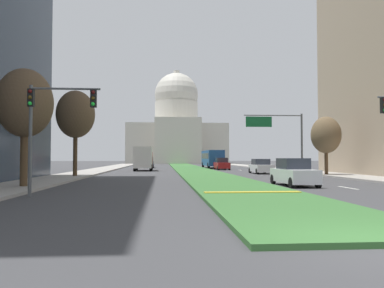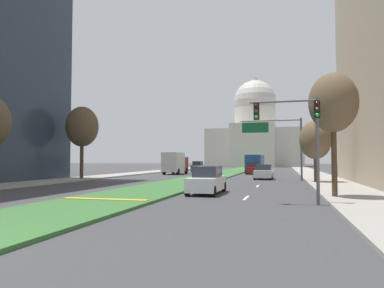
{
  "view_description": "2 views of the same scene",
  "coord_description": "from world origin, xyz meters",
  "px_view_note": "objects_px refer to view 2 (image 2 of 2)",
  "views": [
    {
      "loc": [
        -4.28,
        -7.21,
        1.81
      ],
      "look_at": [
        0.32,
        51.47,
        3.9
      ],
      "focal_mm": 35.34,
      "sensor_mm": 36.0,
      "label": 1
    },
    {
      "loc": [
        8.85,
        -5.74,
        2.18
      ],
      "look_at": [
        -2.65,
        38.23,
        4.19
      ],
      "focal_mm": 32.85,
      "sensor_mm": 36.0,
      "label": 2
    }
  ],
  "objects_px": {
    "traffic_light_near_right": "(299,126)",
    "street_tree_right_near": "(333,103)",
    "sedan_midblock": "(264,172)",
    "sedan_distant": "(253,169)",
    "street_tree_right_mid": "(315,140)",
    "city_bus": "(255,162)",
    "box_truck_delivery": "(175,163)",
    "overhead_guide_sign": "(277,136)",
    "capitol_building": "(255,134)",
    "sedan_lead_stopped": "(207,181)",
    "sedan_far_horizon": "(198,167)",
    "street_tree_left_mid": "(82,127)"
  },
  "relations": [
    {
      "from": "street_tree_right_mid",
      "to": "city_bus",
      "type": "relative_size",
      "value": 0.53
    },
    {
      "from": "capitol_building",
      "to": "sedan_distant",
      "type": "height_order",
      "value": "capitol_building"
    },
    {
      "from": "street_tree_right_mid",
      "to": "sedan_midblock",
      "type": "bearing_deg",
      "value": 132.32
    },
    {
      "from": "capitol_building",
      "to": "sedan_far_horizon",
      "type": "xyz_separation_m",
      "value": [
        -6.66,
        -50.59,
        -9.4
      ]
    },
    {
      "from": "street_tree_right_mid",
      "to": "city_bus",
      "type": "bearing_deg",
      "value": 105.69
    },
    {
      "from": "sedan_midblock",
      "to": "sedan_distant",
      "type": "height_order",
      "value": "sedan_distant"
    },
    {
      "from": "traffic_light_near_right",
      "to": "box_truck_delivery",
      "type": "height_order",
      "value": "traffic_light_near_right"
    },
    {
      "from": "street_tree_left_mid",
      "to": "sedan_lead_stopped",
      "type": "height_order",
      "value": "street_tree_left_mid"
    },
    {
      "from": "capitol_building",
      "to": "street_tree_right_mid",
      "type": "bearing_deg",
      "value": -81.67
    },
    {
      "from": "street_tree_right_near",
      "to": "traffic_light_near_right",
      "type": "bearing_deg",
      "value": -123.17
    },
    {
      "from": "street_tree_left_mid",
      "to": "sedan_distant",
      "type": "relative_size",
      "value": 1.89
    },
    {
      "from": "capitol_building",
      "to": "overhead_guide_sign",
      "type": "distance_m",
      "value": 77.0
    },
    {
      "from": "overhead_guide_sign",
      "to": "city_bus",
      "type": "relative_size",
      "value": 0.59
    },
    {
      "from": "traffic_light_near_right",
      "to": "sedan_far_horizon",
      "type": "bearing_deg",
      "value": 109.51
    },
    {
      "from": "street_tree_right_near",
      "to": "sedan_far_horizon",
      "type": "relative_size",
      "value": 1.65
    },
    {
      "from": "sedan_lead_stopped",
      "to": "sedan_distant",
      "type": "bearing_deg",
      "value": 89.5
    },
    {
      "from": "sedan_lead_stopped",
      "to": "box_truck_delivery",
      "type": "height_order",
      "value": "box_truck_delivery"
    },
    {
      "from": "street_tree_right_mid",
      "to": "city_bus",
      "type": "xyz_separation_m",
      "value": [
        -7.63,
        27.18,
        -2.22
      ]
    },
    {
      "from": "sedan_lead_stopped",
      "to": "sedan_far_horizon",
      "type": "xyz_separation_m",
      "value": [
        -10.74,
        41.58,
        0.04
      ]
    },
    {
      "from": "sedan_distant",
      "to": "overhead_guide_sign",
      "type": "bearing_deg",
      "value": -75.79
    },
    {
      "from": "traffic_light_near_right",
      "to": "city_bus",
      "type": "distance_m",
      "value": 44.09
    },
    {
      "from": "street_tree_left_mid",
      "to": "street_tree_right_mid",
      "type": "distance_m",
      "value": 23.96
    },
    {
      "from": "street_tree_left_mid",
      "to": "sedan_midblock",
      "type": "distance_m",
      "value": 20.49
    },
    {
      "from": "sedan_midblock",
      "to": "sedan_far_horizon",
      "type": "distance_m",
      "value": 27.27
    },
    {
      "from": "capitol_building",
      "to": "traffic_light_near_right",
      "type": "xyz_separation_m",
      "value": [
        9.58,
        -96.44,
        -6.47
      ]
    },
    {
      "from": "capitol_building",
      "to": "street_tree_right_near",
      "type": "height_order",
      "value": "capitol_building"
    },
    {
      "from": "sedan_midblock",
      "to": "street_tree_right_mid",
      "type": "bearing_deg",
      "value": -47.68
    },
    {
      "from": "sedan_distant",
      "to": "city_bus",
      "type": "distance_m",
      "value": 8.39
    },
    {
      "from": "street_tree_left_mid",
      "to": "box_truck_delivery",
      "type": "relative_size",
      "value": 1.24
    },
    {
      "from": "sedan_far_horizon",
      "to": "sedan_lead_stopped",
      "type": "bearing_deg",
      "value": -75.52
    },
    {
      "from": "sedan_midblock",
      "to": "sedan_far_horizon",
      "type": "height_order",
      "value": "sedan_far_horizon"
    },
    {
      "from": "capitol_building",
      "to": "sedan_midblock",
      "type": "height_order",
      "value": "capitol_building"
    },
    {
      "from": "traffic_light_near_right",
      "to": "sedan_midblock",
      "type": "height_order",
      "value": "traffic_light_near_right"
    },
    {
      "from": "box_truck_delivery",
      "to": "sedan_distant",
      "type": "bearing_deg",
      "value": 15.61
    },
    {
      "from": "street_tree_right_near",
      "to": "box_truck_delivery",
      "type": "relative_size",
      "value": 1.1
    },
    {
      "from": "capitol_building",
      "to": "sedan_lead_stopped",
      "type": "xyz_separation_m",
      "value": [
        4.07,
        -92.18,
        -9.44
      ]
    },
    {
      "from": "street_tree_right_mid",
      "to": "sedan_midblock",
      "type": "height_order",
      "value": "street_tree_right_mid"
    },
    {
      "from": "overhead_guide_sign",
      "to": "sedan_lead_stopped",
      "type": "bearing_deg",
      "value": -104.67
    },
    {
      "from": "street_tree_right_mid",
      "to": "sedan_midblock",
      "type": "relative_size",
      "value": 1.36
    },
    {
      "from": "traffic_light_near_right",
      "to": "overhead_guide_sign",
      "type": "height_order",
      "value": "overhead_guide_sign"
    },
    {
      "from": "capitol_building",
      "to": "sedan_distant",
      "type": "distance_m",
      "value": 61.95
    },
    {
      "from": "sedan_far_horizon",
      "to": "sedan_midblock",
      "type": "bearing_deg",
      "value": -60.74
    },
    {
      "from": "sedan_far_horizon",
      "to": "street_tree_right_near",
      "type": "bearing_deg",
      "value": -66.95
    },
    {
      "from": "city_bus",
      "to": "sedan_distant",
      "type": "bearing_deg",
      "value": -88.13
    },
    {
      "from": "sedan_midblock",
      "to": "sedan_distant",
      "type": "bearing_deg",
      "value": 99.89
    },
    {
      "from": "street_tree_right_near",
      "to": "city_bus",
      "type": "height_order",
      "value": "street_tree_right_near"
    },
    {
      "from": "sedan_far_horizon",
      "to": "city_bus",
      "type": "height_order",
      "value": "city_bus"
    },
    {
      "from": "box_truck_delivery",
      "to": "city_bus",
      "type": "height_order",
      "value": "box_truck_delivery"
    },
    {
      "from": "street_tree_right_mid",
      "to": "overhead_guide_sign",
      "type": "bearing_deg",
      "value": 134.36
    },
    {
      "from": "traffic_light_near_right",
      "to": "street_tree_right_near",
      "type": "height_order",
      "value": "street_tree_right_near"
    }
  ]
}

